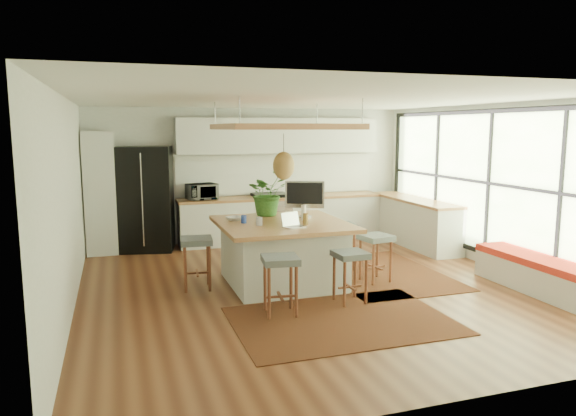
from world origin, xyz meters
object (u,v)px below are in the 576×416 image
object	(u,v)px
island_plant	(267,197)
stool_left_side	(197,265)
stool_right_back	(341,248)
monitor	(305,201)
microwave	(202,190)
laptop	(295,219)
fridge	(146,202)
island	(282,253)
stool_near_right	(350,277)
stool_right_front	(375,259)
stool_near_left	(280,287)

from	to	relation	value
island_plant	stool_left_side	bearing A→B (deg)	-156.19
stool_right_back	monitor	distance (m)	1.09
microwave	island_plant	distance (m)	2.34
laptop	fridge	bearing A→B (deg)	98.46
fridge	island_plant	world-z (taller)	fridge
island	monitor	bearing A→B (deg)	34.05
laptop	monitor	distance (m)	0.89
stool_near_right	stool_right_front	size ratio (longest dim) A/B	0.97
island	island_plant	xyz separation A→B (m)	(-0.04, 0.66, 0.75)
island	monitor	distance (m)	0.92
stool_left_side	monitor	world-z (taller)	monitor
laptop	monitor	xyz separation A→B (m)	(0.43, 0.77, 0.14)
laptop	microwave	world-z (taller)	microwave
stool_near_left	microwave	world-z (taller)	microwave
island	monitor	size ratio (longest dim) A/B	3.00
island	stool_left_side	bearing A→B (deg)	174.28
stool_right_back	laptop	size ratio (longest dim) A/B	2.45
island	stool_left_side	size ratio (longest dim) A/B	2.47
fridge	microwave	distance (m)	1.08
island	stool_left_side	distance (m)	1.26
stool_near_left	microwave	distance (m)	4.26
stool_near_right	fridge	bearing A→B (deg)	120.42
stool_near_left	stool_right_front	xyz separation A→B (m)	(1.79, 0.92, 0.00)
stool_left_side	island_plant	size ratio (longest dim) A/B	1.02
stool_left_side	laptop	xyz separation A→B (m)	(1.29, -0.58, 0.70)
stool_near_right	island_plant	xyz separation A→B (m)	(-0.62, 1.79, 0.86)
laptop	island_plant	size ratio (longest dim) A/B	0.43
stool_near_left	laptop	bearing A→B (deg)	60.43
stool_near_left	monitor	bearing A→B (deg)	60.70
stool_near_left	monitor	xyz separation A→B (m)	(0.89, 1.59, 0.83)
island	laptop	distance (m)	0.74
fridge	stool_left_side	distance (m)	2.88
stool_near_left	stool_right_front	distance (m)	2.01
stool_right_back	island_plant	world-z (taller)	island_plant
microwave	monitor	bearing A→B (deg)	-78.52
laptop	microwave	xyz separation A→B (m)	(-0.76, 3.35, 0.06)
stool_right_back	monitor	world-z (taller)	monitor
laptop	island	bearing A→B (deg)	74.73
stool_right_front	laptop	world-z (taller)	laptop
island_plant	stool_right_front	bearing A→B (deg)	-36.12
island	stool_right_back	distance (m)	1.24
island	laptop	xyz separation A→B (m)	(0.04, -0.45, 0.58)
fridge	stool_near_left	distance (m)	4.43
stool_right_front	stool_left_side	world-z (taller)	stool_left_side
monitor	stool_right_back	bearing A→B (deg)	36.85
laptop	microwave	distance (m)	3.44
stool_right_front	stool_left_side	bearing A→B (deg)	169.54
laptop	stool_right_front	bearing A→B (deg)	-15.83
fridge	microwave	size ratio (longest dim) A/B	3.53
stool_near_left	stool_right_back	xyz separation A→B (m)	(1.58, 1.74, 0.00)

